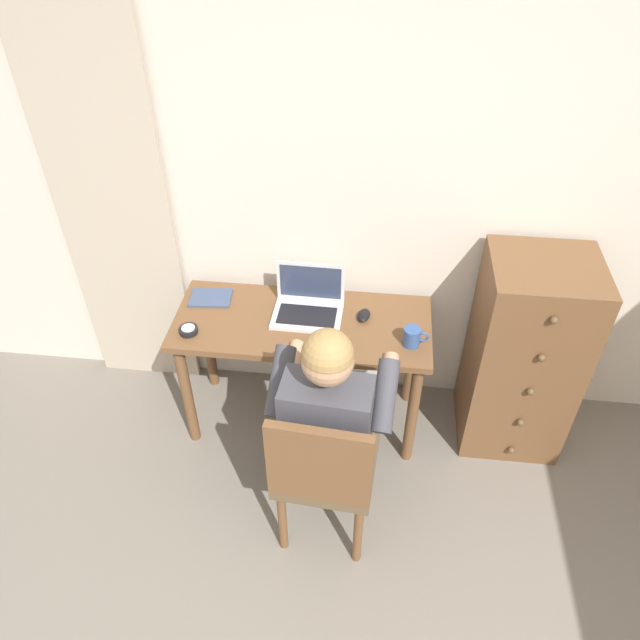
% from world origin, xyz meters
% --- Properties ---
extents(wall_back, '(4.80, 0.05, 2.50)m').
position_xyz_m(wall_back, '(0.00, 2.20, 1.25)').
color(wall_back, beige).
rests_on(wall_back, ground_plane).
extents(curtain_panel, '(0.59, 0.03, 2.13)m').
position_xyz_m(curtain_panel, '(-1.37, 2.13, 1.06)').
color(curtain_panel, '#BCAD99').
rests_on(curtain_panel, ground_plane).
extents(desk, '(1.26, 0.54, 0.71)m').
position_xyz_m(desk, '(-0.40, 1.86, 0.60)').
color(desk, brown).
rests_on(desk, ground_plane).
extents(dresser, '(0.50, 0.49, 1.10)m').
position_xyz_m(dresser, '(0.70, 1.91, 0.55)').
color(dresser, brown).
rests_on(dresser, ground_plane).
extents(chair, '(0.45, 0.43, 0.89)m').
position_xyz_m(chair, '(-0.21, 1.15, 0.50)').
color(chair, brown).
rests_on(chair, ground_plane).
extents(person_seated, '(0.55, 0.60, 1.21)m').
position_xyz_m(person_seated, '(-0.20, 1.34, 0.68)').
color(person_seated, '#4C4C4C').
rests_on(person_seated, ground_plane).
extents(laptop, '(0.34, 0.26, 0.24)m').
position_xyz_m(laptop, '(-0.38, 1.94, 0.76)').
color(laptop, silver).
rests_on(laptop, desk).
extents(computer_mouse, '(0.08, 0.11, 0.03)m').
position_xyz_m(computer_mouse, '(-0.10, 1.92, 0.73)').
color(computer_mouse, black).
rests_on(computer_mouse, desk).
extents(desk_clock, '(0.09, 0.09, 0.03)m').
position_xyz_m(desk_clock, '(-0.93, 1.72, 0.73)').
color(desk_clock, black).
rests_on(desk_clock, desk).
extents(notebook_pad, '(0.22, 0.17, 0.01)m').
position_xyz_m(notebook_pad, '(-0.89, 1.98, 0.72)').
color(notebook_pad, '#3D4C6B').
rests_on(notebook_pad, desk).
extents(coffee_mug, '(0.12, 0.08, 0.09)m').
position_xyz_m(coffee_mug, '(0.13, 1.75, 0.76)').
color(coffee_mug, '#33518C').
rests_on(coffee_mug, desk).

